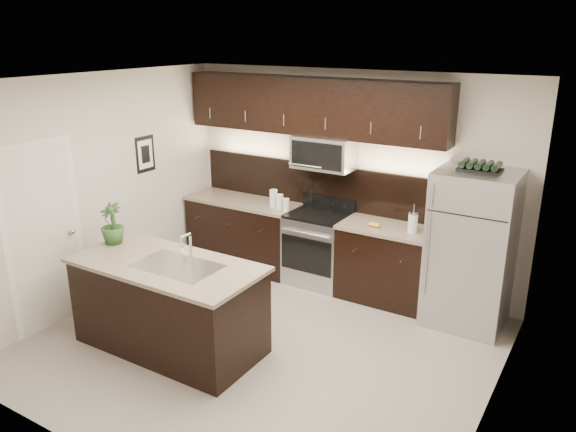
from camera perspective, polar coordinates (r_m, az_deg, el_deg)
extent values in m
plane|color=gray|center=(6.03, -2.75, -12.99)|extent=(4.50, 4.50, 0.00)
cube|color=beige|center=(7.12, 6.15, 3.73)|extent=(4.50, 0.02, 2.70)
cube|color=beige|center=(4.09, -19.11, -8.57)|extent=(4.50, 0.02, 2.70)
cube|color=beige|center=(6.92, -18.55, 2.45)|extent=(0.02, 4.00, 2.70)
cube|color=beige|center=(4.65, 20.72, -5.46)|extent=(0.02, 4.00, 2.70)
cube|color=white|center=(5.17, -3.21, 13.51)|extent=(4.50, 4.00, 0.02)
cube|color=silver|center=(6.55, -23.42, -2.14)|extent=(0.04, 0.80, 2.02)
sphere|color=silver|center=(6.70, -21.07, -1.48)|extent=(0.06, 0.06, 0.06)
cube|color=black|center=(7.33, -14.29, 6.10)|extent=(0.01, 0.32, 0.46)
cube|color=white|center=(7.33, -14.27, 6.10)|extent=(0.00, 0.24, 0.36)
cube|color=black|center=(7.82, -4.45, -1.78)|extent=(1.57, 0.62, 0.90)
cube|color=black|center=(6.88, 10.14, -4.93)|extent=(1.16, 0.62, 0.90)
cube|color=#B2B2B7|center=(7.24, 3.07, -3.43)|extent=(0.76, 0.62, 0.90)
cube|color=black|center=(7.08, 3.13, 0.06)|extent=(0.76, 0.60, 0.03)
cube|color=tan|center=(7.68, -4.54, 1.52)|extent=(1.59, 0.65, 0.04)
cube|color=tan|center=(6.71, 10.36, -1.24)|extent=(1.18, 0.65, 0.04)
cube|color=black|center=(7.34, 2.86, 3.21)|extent=(3.49, 0.02, 0.56)
cube|color=#B2B2B7|center=(6.97, 3.67, 6.44)|extent=(0.76, 0.40, 0.40)
cube|color=black|center=(7.01, 2.39, 11.09)|extent=(3.49, 0.33, 0.70)
cube|color=black|center=(5.92, -11.97, -9.03)|extent=(1.90, 0.90, 0.90)
cube|color=tan|center=(5.72, -12.28, -4.84)|extent=(1.96, 0.96, 0.04)
cube|color=silver|center=(5.62, -11.18, -4.94)|extent=(0.84, 0.50, 0.01)
cylinder|color=silver|center=(5.72, -9.84, -3.20)|extent=(0.03, 0.03, 0.24)
cylinder|color=silver|center=(5.62, -10.38, -1.99)|extent=(0.02, 0.14, 0.02)
cylinder|color=silver|center=(5.59, -10.83, -2.68)|extent=(0.02, 0.02, 0.10)
cube|color=#B2B2B7|center=(6.42, 18.10, -3.23)|extent=(0.84, 0.76, 1.75)
cube|color=black|center=(6.16, 18.91, 4.48)|extent=(0.43, 0.27, 0.03)
cylinder|color=black|center=(6.18, 17.48, 5.17)|extent=(0.07, 0.25, 0.07)
cylinder|color=black|center=(6.17, 18.21, 5.05)|extent=(0.07, 0.25, 0.07)
cylinder|color=black|center=(6.15, 18.96, 4.94)|extent=(0.07, 0.25, 0.07)
cylinder|color=black|center=(6.13, 19.70, 4.83)|extent=(0.07, 0.25, 0.07)
cylinder|color=black|center=(6.12, 20.45, 4.72)|extent=(0.07, 0.25, 0.07)
imported|color=#284C1E|center=(6.30, -17.46, -0.73)|extent=(0.25, 0.25, 0.45)
cylinder|color=silver|center=(7.31, -1.48, 1.82)|extent=(0.10, 0.10, 0.23)
cylinder|color=silver|center=(7.23, -0.85, 1.47)|extent=(0.10, 0.10, 0.19)
cylinder|color=silver|center=(7.14, -0.20, 1.14)|extent=(0.09, 0.09, 0.16)
cylinder|color=silver|center=(6.53, 12.56, -0.72)|extent=(0.11, 0.11, 0.22)
cylinder|color=silver|center=(6.49, 12.64, 0.28)|extent=(0.11, 0.11, 0.02)
cylinder|color=silver|center=(6.48, 12.67, 0.74)|extent=(0.01, 0.01, 0.09)
ellipsoid|color=gold|center=(6.69, 8.52, -0.78)|extent=(0.17, 0.14, 0.05)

